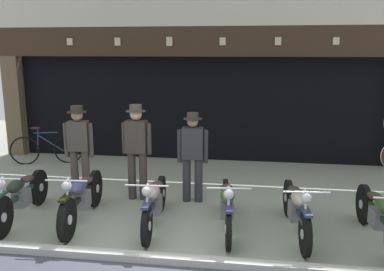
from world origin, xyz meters
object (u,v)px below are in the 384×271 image
at_px(motorcycle_left, 82,197).
at_px(motorcycle_center, 227,205).
at_px(salesman_left, 79,145).
at_px(motorcycle_center_right, 296,208).
at_px(motorcycle_center_left, 154,202).
at_px(motorcycle_right, 379,215).
at_px(salesman_right, 193,153).
at_px(advert_board_near, 97,89).
at_px(motorcycle_far_left, 21,195).
at_px(leaning_bicycle, 46,149).
at_px(shopkeeper_center, 137,147).

distance_m(motorcycle_left, motorcycle_center, 2.34).
distance_m(motorcycle_center, salesman_left, 3.24).
xyz_separation_m(motorcycle_center, motorcycle_center_right, (1.05, 0.02, 0.00)).
distance_m(motorcycle_center_left, motorcycle_right, 3.34).
relative_size(salesman_right, advert_board_near, 1.73).
relative_size(motorcycle_left, salesman_left, 1.18).
bearing_deg(motorcycle_center_right, motorcycle_far_left, -3.08).
bearing_deg(salesman_right, motorcycle_right, 153.55).
xyz_separation_m(salesman_right, leaning_bicycle, (-3.93, 2.03, -0.55)).
distance_m(motorcycle_center_left, salesman_left, 2.28).
xyz_separation_m(motorcycle_center_right, salesman_right, (-1.75, 1.14, 0.51)).
bearing_deg(advert_board_near, leaning_bicycle, -133.51).
relative_size(motorcycle_left, leaning_bicycle, 1.20).
height_order(shopkeeper_center, leaning_bicycle, shopkeeper_center).
bearing_deg(motorcycle_center_right, motorcycle_left, -3.57).
bearing_deg(motorcycle_center_left, motorcycle_far_left, -2.15).
bearing_deg(leaning_bicycle, motorcycle_left, 19.46).
height_order(motorcycle_left, shopkeeper_center, shopkeeper_center).
bearing_deg(motorcycle_far_left, motorcycle_center_left, 176.13).
bearing_deg(advert_board_near, motorcycle_right, -36.40).
height_order(motorcycle_center, salesman_right, salesman_right).
relative_size(motorcycle_center, motorcycle_right, 0.96).
relative_size(motorcycle_center_right, shopkeeper_center, 1.12).
height_order(motorcycle_left, motorcycle_right, motorcycle_left).
xyz_separation_m(motorcycle_far_left, motorcycle_right, (5.57, -0.02, 0.00)).
bearing_deg(motorcycle_center_right, leaning_bicycle, -33.57).
height_order(motorcycle_left, motorcycle_center_right, motorcycle_left).
xyz_separation_m(motorcycle_left, motorcycle_right, (4.54, -0.08, -0.00)).
xyz_separation_m(motorcycle_far_left, motorcycle_center_right, (4.42, 0.11, -0.01)).
relative_size(motorcycle_center_right, leaning_bicycle, 1.19).
height_order(motorcycle_far_left, advert_board_near, advert_board_near).
relative_size(motorcycle_right, salesman_right, 1.20).
relative_size(motorcycle_center, salesman_right, 1.14).
bearing_deg(salesman_left, motorcycle_far_left, 63.16).
bearing_deg(shopkeeper_center, motorcycle_center_right, 160.56).
bearing_deg(motorcycle_center_right, motorcycle_right, 169.01).
bearing_deg(motorcycle_center_left, salesman_left, -39.77).
xyz_separation_m(motorcycle_left, advert_board_near, (-1.32, 4.24, 1.33)).
distance_m(motorcycle_center, motorcycle_center_right, 1.05).
xyz_separation_m(advert_board_near, leaning_bicycle, (-0.97, -1.02, -1.38)).
bearing_deg(salesman_left, motorcycle_left, 105.40).
distance_m(motorcycle_far_left, motorcycle_left, 1.03).
xyz_separation_m(motorcycle_far_left, motorcycle_left, (1.03, 0.05, 0.01)).
bearing_deg(motorcycle_left, motorcycle_right, 174.55).
relative_size(motorcycle_center_left, leaning_bicycle, 1.16).
distance_m(motorcycle_right, shopkeeper_center, 4.17).
height_order(motorcycle_far_left, salesman_left, salesman_left).
relative_size(salesman_left, salesman_right, 1.04).
height_order(motorcycle_right, salesman_left, salesman_left).
height_order(motorcycle_far_left, motorcycle_left, motorcycle_left).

